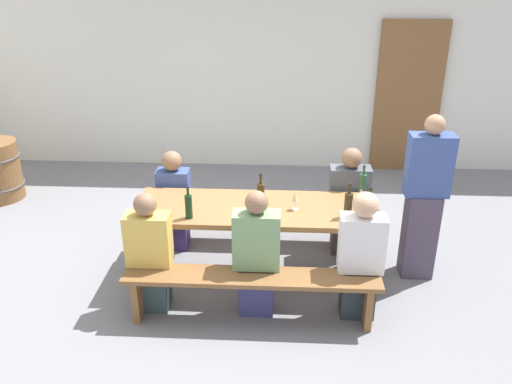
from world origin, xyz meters
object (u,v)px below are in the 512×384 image
(seated_guest_far_1, at_px, (348,204))
(wine_bottle_2, at_px, (189,206))
(seated_guest_far_0, at_px, (175,202))
(bench_far, at_px, (259,212))
(wine_bottle_1, at_px, (261,194))
(wine_bottle_4, at_px, (348,204))
(bench_near, at_px, (252,284))
(seated_guest_near_0, at_px, (150,255))
(wine_glass_0, at_px, (362,206))
(tasting_table, at_px, (256,214))
(seated_guest_near_1, at_px, (257,257))
(wine_glass_1, at_px, (361,193))
(wooden_door, at_px, (408,98))
(wine_bottle_0, at_px, (369,210))
(wine_glass_2, at_px, (295,197))
(wine_bottle_3, at_px, (363,186))
(seated_guest_near_2, at_px, (360,258))
(standing_host, at_px, (424,202))

(seated_guest_far_1, bearing_deg, wine_bottle_2, -62.11)
(seated_guest_far_0, bearing_deg, bench_far, 99.67)
(wine_bottle_1, relative_size, wine_bottle_4, 0.98)
(bench_near, relative_size, bench_far, 1.00)
(wine_bottle_4, distance_m, seated_guest_near_0, 1.78)
(bench_near, bearing_deg, wine_glass_0, 29.05)
(wine_glass_0, height_order, seated_guest_near_0, seated_guest_near_0)
(tasting_table, bearing_deg, seated_guest_near_1, -86.39)
(wine_glass_1, xyz_separation_m, seated_guest_far_0, (-1.85, 0.42, -0.34))
(wine_glass_1, bearing_deg, wooden_door, 70.76)
(wine_bottle_0, xyz_separation_m, wine_glass_2, (-0.63, 0.25, -0.00))
(seated_guest_near_0, bearing_deg, bench_near, -99.63)
(seated_guest_far_0, bearing_deg, wooden_door, 130.27)
(wine_bottle_0, height_order, wine_glass_1, wine_bottle_0)
(wooden_door, relative_size, wine_glass_0, 13.31)
(wine_bottle_3, xyz_separation_m, seated_guest_far_0, (-1.88, 0.29, -0.36))
(seated_guest_near_0, bearing_deg, tasting_table, -58.80)
(wine_bottle_3, bearing_deg, wine_glass_1, -102.77)
(wine_bottle_1, xyz_separation_m, wine_bottle_3, (0.96, 0.21, 0.01))
(wooden_door, distance_m, bench_near, 4.17)
(seated_guest_far_1, bearing_deg, wine_bottle_3, 15.67)
(bench_near, height_order, seated_guest_far_0, seated_guest_far_0)
(wooden_door, bearing_deg, wine_glass_0, -108.09)
(bench_near, height_order, wine_bottle_0, wine_bottle_0)
(wine_glass_1, relative_size, seated_guest_near_0, 0.14)
(tasting_table, xyz_separation_m, wine_glass_0, (0.94, -0.16, 0.19))
(seated_guest_near_2, relative_size, standing_host, 0.72)
(wine_glass_2, bearing_deg, seated_guest_far_1, 45.73)
(tasting_table, distance_m, seated_guest_near_0, 1.04)
(tasting_table, relative_size, wine_bottle_0, 6.48)
(standing_host, bearing_deg, wine_bottle_1, 3.85)
(seated_guest_near_2, height_order, standing_host, standing_host)
(bench_far, bearing_deg, standing_host, -19.49)
(seated_guest_near_1, distance_m, seated_guest_near_2, 0.87)
(wine_bottle_0, xyz_separation_m, seated_guest_far_1, (-0.07, 0.82, -0.34))
(wooden_door, height_order, bench_far, wooden_door)
(wine_bottle_0, height_order, wine_glass_0, wine_bottle_0)
(tasting_table, height_order, wine_bottle_1, wine_bottle_1)
(wine_glass_0, xyz_separation_m, seated_guest_near_0, (-1.83, -0.37, -0.34))
(tasting_table, height_order, bench_far, tasting_table)
(tasting_table, bearing_deg, seated_guest_near_0, -148.80)
(wine_bottle_4, relative_size, wine_glass_1, 2.13)
(wine_bottle_1, relative_size, wine_glass_1, 2.07)
(seated_guest_far_0, distance_m, standing_host, 2.49)
(wine_glass_2, bearing_deg, wine_bottle_2, -166.88)
(seated_guest_near_0, height_order, seated_guest_near_2, seated_guest_near_2)
(wine_bottle_4, distance_m, seated_guest_far_0, 1.87)
(tasting_table, relative_size, seated_guest_near_2, 1.94)
(wine_bottle_2, bearing_deg, wine_bottle_3, 17.54)
(standing_host, bearing_deg, wine_glass_0, 25.61)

